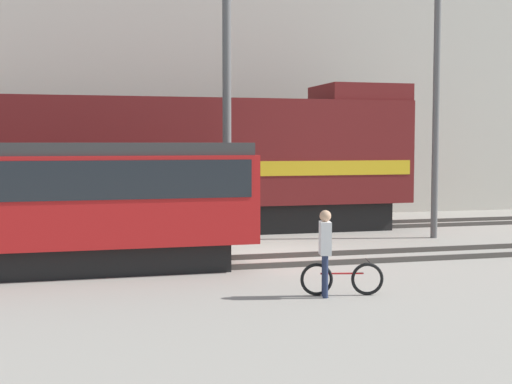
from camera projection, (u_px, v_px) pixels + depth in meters
ground_plane at (268, 254)px, 20.11m from camera, size 120.00×120.00×0.00m
track_near at (283, 260)px, 18.69m from camera, size 60.00×1.51×0.14m
track_far at (228, 229)px, 25.24m from camera, size 60.00×1.51×0.14m
building_backdrop at (191, 56)px, 32.14m from camera, size 43.81×6.00×14.07m
freight_locomotive at (163, 163)px, 24.49m from camera, size 17.76×3.04×5.22m
streetcar at (23, 199)px, 16.92m from camera, size 11.04×2.54×3.15m
bicycle at (342, 279)px, 14.68m from camera, size 1.70×0.55×0.74m
person at (325, 244)px, 14.46m from camera, size 0.29×0.40×1.78m
utility_pole_center at (227, 103)px, 21.47m from camera, size 0.26×0.26×8.64m
utility_pole_right at (436, 86)px, 23.19m from camera, size 0.22×0.22×9.98m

